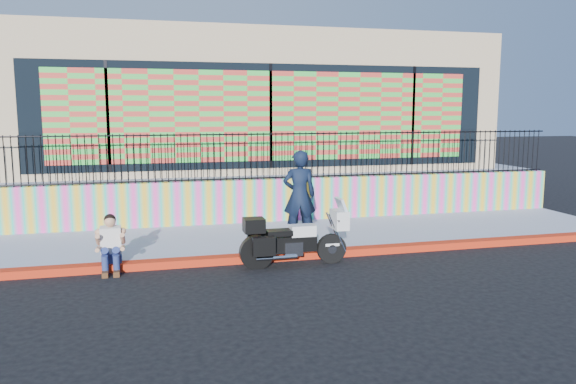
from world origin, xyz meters
name	(u,v)px	position (x,y,z in m)	size (l,w,h in m)	color
ground	(315,257)	(0.00, 0.00, 0.00)	(90.00, 90.00, 0.00)	black
red_curb	(315,254)	(0.00, 0.00, 0.07)	(16.00, 0.30, 0.15)	#BA2C0D
sidewalk	(294,237)	(0.00, 1.65, 0.07)	(16.00, 3.00, 0.15)	#969DB5
mural_wall	(278,200)	(0.00, 3.25, 0.70)	(16.00, 0.20, 1.10)	#FF43AD
metal_fence	(278,156)	(0.00, 3.25, 1.85)	(15.80, 0.04, 1.20)	black
elevated_platform	(245,179)	(0.00, 8.35, 0.62)	(16.00, 10.00, 1.25)	#969DB5
storefront_building	(245,103)	(0.00, 8.13, 3.25)	(14.00, 8.06, 4.00)	tan
police_motorcycle	(293,238)	(-0.60, -0.49, 0.55)	(2.10, 0.70, 1.31)	black
police_officer	(299,195)	(-0.04, 1.03, 1.15)	(0.73, 0.48, 2.00)	black
seated_man	(111,249)	(-4.01, -0.09, 0.45)	(0.54, 0.71, 1.06)	navy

